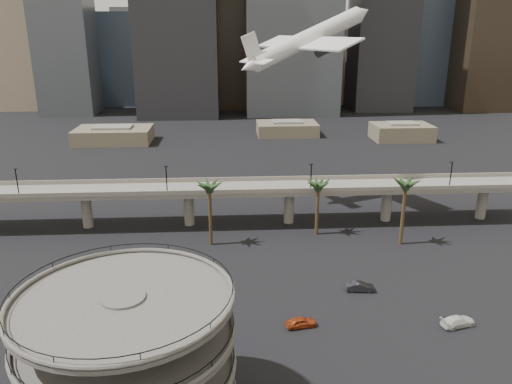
{
  "coord_description": "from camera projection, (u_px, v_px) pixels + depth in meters",
  "views": [
    {
      "loc": [
        -2.53,
        -48.06,
        41.44
      ],
      "look_at": [
        2.07,
        28.0,
        16.22
      ],
      "focal_mm": 35.0,
      "sensor_mm": 36.0,
      "label": 1
    }
  ],
  "objects": [
    {
      "name": "airborne_jet",
      "position": [
        308.0,
        39.0,
        116.27
      ],
      "size": [
        34.81,
        32.69,
        16.62
      ],
      "rotation": [
        0.0,
        -0.35,
        0.46
      ],
      "color": "silver",
      "rests_on": "ground"
    },
    {
      "name": "car_c",
      "position": [
        458.0,
        321.0,
        72.57
      ],
      "size": [
        5.63,
        3.42,
        1.53
      ],
      "primitive_type": "imported",
      "rotation": [
        0.0,
        0.0,
        1.83
      ],
      "color": "white",
      "rests_on": "ground"
    },
    {
      "name": "car_b",
      "position": [
        360.0,
        287.0,
        82.16
      ],
      "size": [
        4.85,
        2.05,
        1.56
      ],
      "primitive_type": "imported",
      "rotation": [
        0.0,
        0.0,
        1.48
      ],
      "color": "black",
      "rests_on": "ground"
    },
    {
      "name": "parking_ramp",
      "position": [
        128.0,
        352.0,
        51.08
      ],
      "size": [
        22.2,
        22.2,
        17.35
      ],
      "color": "#4C4A47",
      "rests_on": "ground"
    },
    {
      "name": "car_a",
      "position": [
        301.0,
        322.0,
        72.35
      ],
      "size": [
        4.75,
        2.62,
        1.53
      ],
      "primitive_type": "imported",
      "rotation": [
        0.0,
        0.0,
        1.76
      ],
      "color": "#A53C17",
      "rests_on": "ground"
    },
    {
      "name": "skyline",
      "position": [
        259.0,
        18.0,
        250.84
      ],
      "size": [
        269.0,
        86.0,
        125.71
      ],
      "color": "gray",
      "rests_on": "ground"
    },
    {
      "name": "low_buildings",
      "position": [
        251.0,
        132.0,
        193.05
      ],
      "size": [
        135.0,
        27.5,
        6.8
      ],
      "color": "#685F4C",
      "rests_on": "ground"
    },
    {
      "name": "overpass",
      "position": [
        239.0,
        192.0,
        108.52
      ],
      "size": [
        130.0,
        9.3,
        14.7
      ],
      "color": "slate",
      "rests_on": "ground"
    },
    {
      "name": "palm_trees",
      "position": [
        311.0,
        187.0,
        98.23
      ],
      "size": [
        42.4,
        10.4,
        14.0
      ],
      "color": "#47351E",
      "rests_on": "ground"
    }
  ]
}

